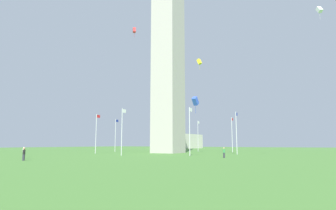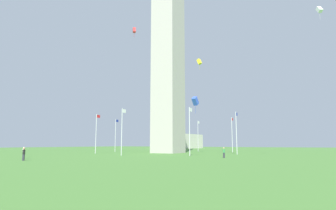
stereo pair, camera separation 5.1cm
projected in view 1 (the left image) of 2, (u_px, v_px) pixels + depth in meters
ground_plane at (168, 153)px, 65.33m from camera, size 260.00×260.00×0.00m
obelisk_monument at (168, 40)px, 69.21m from camera, size 6.14×6.14×55.84m
flagpole_n at (198, 135)px, 80.10m from camera, size 1.12×0.14×8.80m
flagpole_ne at (155, 135)px, 82.06m from camera, size 1.12×0.14×8.80m
flagpole_e at (116, 134)px, 74.63m from camera, size 1.12×0.14×8.80m
flagpole_se at (96, 132)px, 62.18m from camera, size 1.12×0.14×8.80m
flagpole_s at (122, 130)px, 51.99m from camera, size 1.12×0.14×8.80m
flagpole_sw at (190, 129)px, 50.03m from camera, size 1.12×0.14×8.80m
flagpole_w at (236, 131)px, 57.46m from camera, size 1.12×0.14×8.80m
flagpole_nw at (232, 133)px, 69.91m from camera, size 1.12×0.14×8.80m
person_white_shirt at (24, 153)px, 41.08m from camera, size 0.32×0.32×1.67m
person_black_shirt at (24, 154)px, 35.71m from camera, size 0.32×0.32×1.62m
person_green_shirt at (224, 153)px, 42.57m from camera, size 0.32×0.32×1.61m
kite_yellow_box at (199, 62)px, 59.30m from camera, size 0.87×1.18×2.42m
kite_white_box at (319, 10)px, 57.20m from camera, size 1.60×1.45×2.90m
kite_red_box at (134, 30)px, 55.54m from camera, size 0.94×0.95×2.08m
kite_blue_box at (195, 101)px, 45.73m from camera, size 1.39×0.75×2.78m
distant_building at (178, 141)px, 134.36m from camera, size 20.90×17.00×6.65m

